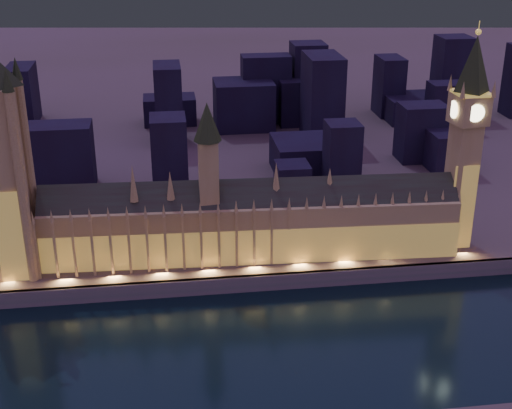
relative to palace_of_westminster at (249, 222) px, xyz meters
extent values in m
plane|color=black|center=(-2.71, -61.75, -26.37)|extent=(2000.00, 2000.00, 0.00)
cube|color=#413830|center=(-2.71, 458.25, -22.37)|extent=(2000.00, 960.00, 8.00)
cube|color=#424D4E|center=(-2.71, -20.75, -22.37)|extent=(2000.00, 2.50, 8.00)
cube|color=olive|center=(0.91, 0.25, -4.37)|extent=(200.72, 29.38, 28.00)
cube|color=#BB9741|center=(0.91, -10.00, -9.37)|extent=(200.00, 0.50, 18.00)
cube|color=black|center=(0.91, 0.25, 12.63)|extent=(200.54, 25.64, 16.26)
cube|color=olive|center=(-19.09, 0.25, 25.63)|extent=(9.00, 9.00, 32.00)
cone|color=black|center=(-19.09, 0.25, 50.63)|extent=(13.00, 13.00, 18.00)
cube|color=olive|center=(-99.09, -10.35, -4.37)|extent=(1.20, 1.20, 28.00)
cone|color=olive|center=(-99.09, -9.75, 12.63)|extent=(2.00, 2.00, 6.00)
cube|color=olive|center=(-90.76, -10.35, -4.37)|extent=(1.20, 1.20, 28.00)
cone|color=olive|center=(-90.76, -9.75, 12.63)|extent=(2.00, 2.00, 6.00)
cube|color=olive|center=(-82.42, -10.35, -4.37)|extent=(1.20, 1.20, 28.00)
cone|color=olive|center=(-82.42, -9.75, 12.63)|extent=(2.00, 2.00, 6.00)
cube|color=olive|center=(-74.09, -10.35, -4.37)|extent=(1.20, 1.20, 28.00)
cone|color=olive|center=(-74.09, -9.75, 12.63)|extent=(2.00, 2.00, 6.00)
cube|color=olive|center=(-65.76, -10.35, -4.37)|extent=(1.20, 1.20, 28.00)
cone|color=olive|center=(-65.76, -9.75, 12.63)|extent=(2.00, 2.00, 6.00)
cube|color=olive|center=(-57.42, -10.35, -4.37)|extent=(1.20, 1.20, 28.00)
cone|color=olive|center=(-57.42, -9.75, 12.63)|extent=(2.00, 2.00, 6.00)
cube|color=olive|center=(-49.09, -10.35, -4.37)|extent=(1.20, 1.20, 28.00)
cone|color=olive|center=(-49.09, -9.75, 12.63)|extent=(2.00, 2.00, 6.00)
cube|color=olive|center=(-40.76, -10.35, -4.37)|extent=(1.20, 1.20, 28.00)
cone|color=olive|center=(-40.76, -9.75, 12.63)|extent=(2.00, 2.00, 6.00)
cube|color=olive|center=(-32.42, -10.35, -4.37)|extent=(1.20, 1.20, 28.00)
cone|color=olive|center=(-32.42, -9.75, 12.63)|extent=(2.00, 2.00, 6.00)
cube|color=olive|center=(-24.09, -10.35, -4.37)|extent=(1.20, 1.20, 28.00)
cone|color=olive|center=(-24.09, -9.75, 12.63)|extent=(2.00, 2.00, 6.00)
cube|color=olive|center=(-15.76, -10.35, -4.37)|extent=(1.20, 1.20, 28.00)
cone|color=olive|center=(-15.76, -9.75, 12.63)|extent=(2.00, 2.00, 6.00)
cube|color=olive|center=(-7.42, -10.35, -4.37)|extent=(1.20, 1.20, 28.00)
cone|color=olive|center=(-7.42, -9.75, 12.63)|extent=(2.00, 2.00, 6.00)
cube|color=olive|center=(0.91, -10.35, -4.37)|extent=(1.20, 1.20, 28.00)
cone|color=olive|center=(0.91, -9.75, 12.63)|extent=(2.00, 2.00, 6.00)
cube|color=olive|center=(9.24, -10.35, -4.37)|extent=(1.20, 1.20, 28.00)
cone|color=olive|center=(9.24, -9.75, 12.63)|extent=(2.00, 2.00, 6.00)
cube|color=olive|center=(17.58, -10.35, -4.37)|extent=(1.20, 1.20, 28.00)
cone|color=olive|center=(17.58, -9.75, 12.63)|extent=(2.00, 2.00, 6.00)
cube|color=olive|center=(25.91, -10.35, -4.37)|extent=(1.20, 1.20, 28.00)
cone|color=olive|center=(25.91, -9.75, 12.63)|extent=(2.00, 2.00, 6.00)
cube|color=olive|center=(34.24, -10.35, -4.37)|extent=(1.20, 1.20, 28.00)
cone|color=olive|center=(34.24, -9.75, 12.63)|extent=(2.00, 2.00, 6.00)
cube|color=olive|center=(42.58, -10.35, -4.37)|extent=(1.20, 1.20, 28.00)
cone|color=olive|center=(42.58, -9.75, 12.63)|extent=(2.00, 2.00, 6.00)
cube|color=olive|center=(50.91, -10.35, -4.37)|extent=(1.20, 1.20, 28.00)
cone|color=olive|center=(50.91, -9.75, 12.63)|extent=(2.00, 2.00, 6.00)
cube|color=olive|center=(59.24, -10.35, -4.37)|extent=(1.20, 1.20, 28.00)
cone|color=olive|center=(59.24, -9.75, 12.63)|extent=(2.00, 2.00, 6.00)
cube|color=olive|center=(67.58, -10.35, -4.37)|extent=(1.20, 1.20, 28.00)
cone|color=olive|center=(67.58, -9.75, 12.63)|extent=(2.00, 2.00, 6.00)
cube|color=olive|center=(75.91, -10.35, -4.37)|extent=(1.20, 1.20, 28.00)
cone|color=olive|center=(75.91, -9.75, 12.63)|extent=(2.00, 2.00, 6.00)
cube|color=olive|center=(84.24, -10.35, -4.37)|extent=(1.20, 1.20, 28.00)
cone|color=olive|center=(84.24, -9.75, 12.63)|extent=(2.00, 2.00, 6.00)
cube|color=olive|center=(92.58, -10.35, -4.37)|extent=(1.20, 1.20, 28.00)
cone|color=olive|center=(92.58, -9.75, 12.63)|extent=(2.00, 2.00, 6.00)
cube|color=olive|center=(100.91, -10.35, -4.37)|extent=(1.20, 1.20, 28.00)
cone|color=olive|center=(100.91, -9.75, 12.63)|extent=(2.00, 2.00, 6.00)
cone|color=olive|center=(-54.09, 0.25, 22.63)|extent=(4.40, 4.40, 18.00)
cone|color=olive|center=(-37.09, 0.25, 20.63)|extent=(4.40, 4.40, 14.00)
cone|color=olive|center=(12.91, 0.25, 21.63)|extent=(4.40, 4.40, 16.00)
cone|color=olive|center=(38.91, 0.25, 19.63)|extent=(4.40, 4.40, 12.00)
cube|color=olive|center=(-112.71, 0.25, 25.77)|extent=(24.56, 24.56, 88.28)
cube|color=#BB9741|center=(-112.71, -10.95, 3.63)|extent=(22.00, 0.50, 44.00)
cylinder|color=olive|center=(-101.71, -10.75, 25.77)|extent=(4.40, 4.40, 88.28)
cone|color=black|center=(-101.71, -10.75, 74.92)|extent=(5.20, 5.20, 10.00)
cylinder|color=olive|center=(-101.71, 11.25, 25.77)|extent=(4.40, 4.40, 88.28)
cone|color=black|center=(-101.71, 11.25, 74.92)|extent=(5.20, 5.20, 10.00)
cube|color=olive|center=(105.29, 0.25, 13.24)|extent=(13.72, 13.72, 63.21)
cube|color=#BB9741|center=(105.29, -5.95, 3.63)|extent=(12.00, 0.50, 44.00)
cube|color=olive|center=(105.29, 0.25, 52.03)|extent=(15.00, 15.00, 14.39)
cube|color=#F2C64C|center=(105.29, 0.25, 59.83)|extent=(15.75, 15.75, 1.20)
cone|color=black|center=(105.29, 0.25, 73.43)|extent=(18.00, 18.00, 26.00)
sphere|color=#F2C64C|center=(105.29, 0.25, 87.93)|extent=(2.80, 2.80, 2.80)
cylinder|color=#F2C64C|center=(105.29, 0.25, 90.43)|extent=(0.40, 0.40, 5.00)
cylinder|color=#FFF2BF|center=(105.29, -7.50, 52.03)|extent=(8.40, 0.50, 8.40)
cylinder|color=#FFF2BF|center=(105.29, 8.00, 52.03)|extent=(8.40, 0.50, 8.40)
cylinder|color=#FFF2BF|center=(97.54, 0.25, 52.03)|extent=(0.50, 8.40, 8.40)
cylinder|color=#FFF2BF|center=(113.04, 0.25, 52.03)|extent=(0.50, 8.40, 8.40)
cone|color=olive|center=(97.79, -7.25, 63.23)|extent=(2.60, 2.60, 8.00)
cone|color=olive|center=(97.79, 7.75, 63.23)|extent=(2.60, 2.60, 8.00)
cone|color=olive|center=(112.79, -7.25, 63.23)|extent=(2.60, 2.60, 8.00)
cone|color=olive|center=(112.79, 7.75, 63.23)|extent=(2.60, 2.60, 8.00)
cube|color=black|center=(33.94, 68.84, -7.38)|extent=(19.03, 19.80, 21.97)
cube|color=black|center=(65.95, 80.26, 2.61)|extent=(19.65, 20.18, 41.95)
cube|color=black|center=(61.25, 225.54, -0.66)|extent=(19.44, 30.73, 35.41)
cube|color=black|center=(42.68, 231.84, 8.00)|extent=(37.76, 19.44, 52.73)
cube|color=black|center=(-34.15, 187.80, 9.99)|extent=(18.99, 34.57, 56.72)
cube|color=black|center=(-36.10, 95.24, 4.23)|extent=(21.11, 25.14, 45.19)
cube|color=black|center=(-100.55, 106.91, 1.50)|extent=(38.19, 23.57, 39.73)
cube|color=black|center=(159.62, 221.22, -8.60)|extent=(43.78, 39.06, 19.53)
cube|color=black|center=(-146.25, 254.20, 4.14)|extent=(19.72, 40.72, 45.01)
cube|color=black|center=(23.51, 218.02, -0.23)|extent=(44.53, 36.65, 36.27)
cube|color=black|center=(-32.76, 238.09, -7.80)|extent=(40.45, 27.15, 21.14)
cube|color=black|center=(76.86, 183.80, 12.33)|extent=(24.63, 41.01, 61.39)
cube|color=black|center=(52.44, 112.82, -7.67)|extent=(44.15, 42.43, 21.40)
cube|color=black|center=(132.51, 127.56, 0.62)|extent=(30.39, 22.61, 37.98)
cube|color=black|center=(178.11, 197.73, -0.93)|extent=(28.33, 19.81, 34.87)
cube|color=black|center=(143.18, 108.73, -5.83)|extent=(24.83, 31.49, 25.08)
cube|color=black|center=(145.23, 239.83, 5.15)|extent=(19.19, 29.53, 47.04)
cube|color=black|center=(77.16, 238.25, 11.74)|extent=(26.00, 26.00, 60.21)
cube|color=black|center=(196.68, 238.25, 12.88)|extent=(26.00, 26.00, 62.50)
camera|label=1|loc=(-39.40, -311.28, 141.39)|focal=50.00mm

